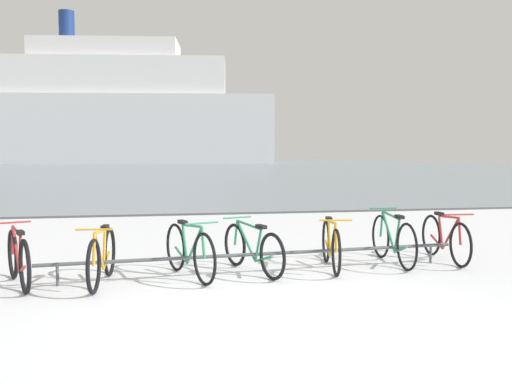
{
  "coord_description": "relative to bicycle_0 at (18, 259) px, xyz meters",
  "views": [
    {
      "loc": [
        -1.3,
        -5.37,
        1.74
      ],
      "look_at": [
        0.45,
        4.07,
        1.03
      ],
      "focal_mm": 39.3,
      "sensor_mm": 36.0,
      "label": 1
    }
  ],
  "objects": [
    {
      "name": "bicycle_2",
      "position": [
        2.2,
        0.07,
        0.01
      ],
      "size": [
        0.66,
        1.63,
        0.82
      ],
      "color": "black",
      "rests_on": "ground"
    },
    {
      "name": "bicycle_5",
      "position": [
        5.34,
        0.46,
        0.02
      ],
      "size": [
        0.46,
        1.72,
        0.83
      ],
      "color": "black",
      "rests_on": "ground"
    },
    {
      "name": "bicycle_0",
      "position": [
        0.0,
        0.0,
        0.0
      ],
      "size": [
        0.68,
        1.56,
        0.79
      ],
      "color": "black",
      "rests_on": "ground"
    },
    {
      "name": "bike_rack",
      "position": [
        3.22,
        0.15,
        -0.08
      ],
      "size": [
        6.06,
        0.6,
        0.31
      ],
      "color": "#4C5156",
      "rests_on": "ground"
    },
    {
      "name": "bicycle_3",
      "position": [
        3.1,
        0.24,
        -0.01
      ],
      "size": [
        0.68,
        1.65,
        0.76
      ],
      "color": "black",
      "rests_on": "ground"
    },
    {
      "name": "ground",
      "position": [
        3.01,
        51.72,
        -0.4
      ],
      "size": [
        80.0,
        132.0,
        0.08
      ],
      "color": "silver"
    },
    {
      "name": "bicycle_4",
      "position": [
        4.29,
        0.27,
        0.0
      ],
      "size": [
        0.46,
        1.67,
        0.79
      ],
      "color": "black",
      "rests_on": "ground"
    },
    {
      "name": "bicycle_6",
      "position": [
        6.24,
        0.51,
        0.01
      ],
      "size": [
        0.46,
        1.69,
        0.8
      ],
      "color": "black",
      "rests_on": "ground"
    },
    {
      "name": "bicycle_1",
      "position": [
        1.05,
        -0.11,
        0.0
      ],
      "size": [
        0.46,
        1.66,
        0.79
      ],
      "color": "black",
      "rests_on": "ground"
    },
    {
      "name": "ferry_ship",
      "position": [
        -3.84,
        77.94,
        7.04
      ],
      "size": [
        47.13,
        18.42,
        22.03
      ],
      "color": "silver",
      "rests_on": "ground"
    }
  ]
}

